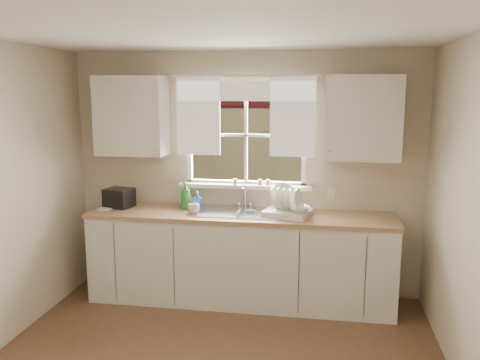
% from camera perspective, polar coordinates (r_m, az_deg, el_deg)
% --- Properties ---
extents(room_walls, '(3.62, 4.02, 2.50)m').
position_cam_1_polar(room_walls, '(3.28, -4.93, -5.52)').
color(room_walls, beige).
rests_on(room_walls, ground).
extents(ceiling, '(3.60, 4.00, 0.02)m').
position_cam_1_polar(ceiling, '(3.24, -4.99, 16.82)').
color(ceiling, silver).
rests_on(ceiling, room_walls).
extents(window, '(1.38, 0.16, 1.06)m').
position_cam_1_polar(window, '(5.22, 0.63, 3.23)').
color(window, white).
rests_on(window, room_walls).
extents(curtains, '(1.50, 0.03, 0.81)m').
position_cam_1_polar(curtains, '(5.14, 0.55, 8.12)').
color(curtains, white).
rests_on(curtains, room_walls).
extents(base_cabinets, '(3.00, 0.62, 0.87)m').
position_cam_1_polar(base_cabinets, '(5.15, 0.06, -8.89)').
color(base_cabinets, silver).
rests_on(base_cabinets, ground).
extents(countertop, '(3.04, 0.65, 0.04)m').
position_cam_1_polar(countertop, '(5.02, 0.06, -3.98)').
color(countertop, '#A57C52').
rests_on(countertop, base_cabinets).
extents(upper_cabinet_left, '(0.70, 0.33, 0.80)m').
position_cam_1_polar(upper_cabinet_left, '(5.32, -12.08, 7.07)').
color(upper_cabinet_left, silver).
rests_on(upper_cabinet_left, room_walls).
extents(upper_cabinet_right, '(0.70, 0.33, 0.80)m').
position_cam_1_polar(upper_cabinet_right, '(4.97, 13.64, 6.79)').
color(upper_cabinet_right, silver).
rests_on(upper_cabinet_right, room_walls).
extents(wall_outlet, '(0.08, 0.01, 0.12)m').
position_cam_1_polar(wall_outlet, '(5.22, 10.20, -1.47)').
color(wall_outlet, beige).
rests_on(wall_outlet, room_walls).
extents(sill_jars, '(0.38, 0.04, 0.06)m').
position_cam_1_polar(sill_jars, '(5.20, 1.61, -0.23)').
color(sill_jars, brown).
rests_on(sill_jars, window).
extents(backyard, '(20.00, 10.00, 6.13)m').
position_cam_1_polar(backyard, '(11.62, 8.68, 16.78)').
color(backyard, '#335421').
rests_on(backyard, ground).
extents(sink, '(0.88, 0.52, 0.40)m').
position_cam_1_polar(sink, '(5.07, 0.11, -4.47)').
color(sink, '#B7B7BC').
rests_on(sink, countertop).
extents(dish_rack, '(0.49, 0.42, 0.30)m').
position_cam_1_polar(dish_rack, '(4.93, 5.27, -3.10)').
color(dish_rack, white).
rests_on(dish_rack, countertop).
extents(bowl, '(0.28, 0.28, 0.05)m').
position_cam_1_polar(bowl, '(4.88, 6.63, -3.25)').
color(bowl, white).
rests_on(bowl, dish_rack).
extents(soap_bottle_a, '(0.14, 0.14, 0.28)m').
position_cam_1_polar(soap_bottle_a, '(5.20, -6.12, -1.74)').
color(soap_bottle_a, '#2B842C').
rests_on(soap_bottle_a, countertop).
extents(soap_bottle_b, '(0.10, 0.10, 0.18)m').
position_cam_1_polar(soap_bottle_b, '(5.19, -4.78, -2.29)').
color(soap_bottle_b, '#315FB9').
rests_on(soap_bottle_b, countertop).
extents(soap_bottle_c, '(0.16, 0.16, 0.19)m').
position_cam_1_polar(soap_bottle_c, '(5.30, -6.06, -2.01)').
color(soap_bottle_c, beige).
rests_on(soap_bottle_c, countertop).
extents(saucer, '(0.16, 0.16, 0.01)m').
position_cam_1_polar(saucer, '(5.37, -14.99, -3.12)').
color(saucer, silver).
rests_on(saucer, countertop).
extents(cup, '(0.14, 0.14, 0.09)m').
position_cam_1_polar(cup, '(5.04, -5.23, -3.19)').
color(cup, beige).
rests_on(cup, countertop).
extents(black_appliance, '(0.31, 0.28, 0.19)m').
position_cam_1_polar(black_appliance, '(5.41, -13.42, -1.95)').
color(black_appliance, black).
rests_on(black_appliance, countertop).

